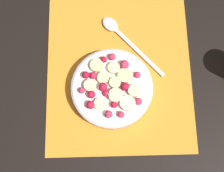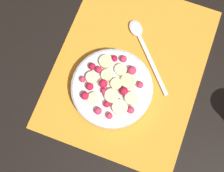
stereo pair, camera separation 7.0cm
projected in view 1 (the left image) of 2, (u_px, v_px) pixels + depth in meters
The scene contains 4 objects.
ground_plane at pixel (119, 63), 0.77m from camera, with size 3.00×3.00×0.00m, color black.
placemat at pixel (119, 63), 0.76m from camera, with size 0.45×0.35×0.01m.
fruit_bowl at pixel (112, 88), 0.72m from camera, with size 0.19×0.19×0.05m.
spoon at pixel (120, 34), 0.78m from camera, with size 0.17×0.16×0.01m.
Camera 1 is at (-0.26, 0.02, 0.72)m, focal length 50.00 mm.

